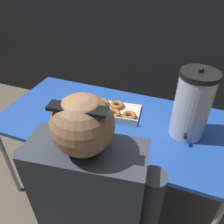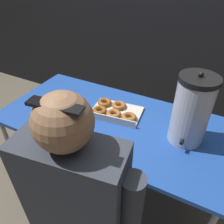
{
  "view_description": "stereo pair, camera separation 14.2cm",
  "coord_description": "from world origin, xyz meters",
  "views": [
    {
      "loc": [
        0.42,
        -1.12,
        1.67
      ],
      "look_at": [
        -0.0,
        0.0,
        0.8
      ],
      "focal_mm": 35.0,
      "sensor_mm": 36.0,
      "label": 1
    },
    {
      "loc": [
        0.55,
        -1.06,
        1.67
      ],
      "look_at": [
        -0.0,
        0.0,
        0.8
      ],
      "focal_mm": 35.0,
      "sensor_mm": 36.0,
      "label": 2
    }
  ],
  "objects": [
    {
      "name": "coffee_urn",
      "position": [
        0.49,
        0.03,
        0.95
      ],
      "size": [
        0.21,
        0.24,
        0.45
      ],
      "color": "#B7B7BC",
      "rests_on": "folding_table"
    },
    {
      "name": "person_seated",
      "position": [
        0.12,
        -0.61,
        0.62
      ],
      "size": [
        0.64,
        0.31,
        1.3
      ],
      "rotation": [
        0.0,
        0.0,
        3.28
      ],
      "color": "#33332D",
      "rests_on": "ground"
    },
    {
      "name": "ground_plane",
      "position": [
        0.0,
        0.0,
        0.0
      ],
      "size": [
        12.0,
        12.0,
        0.0
      ],
      "primitive_type": "plane",
      "color": "brown"
    },
    {
      "name": "cell_phone",
      "position": [
        -0.3,
        -0.18,
        0.74
      ],
      "size": [
        0.14,
        0.16,
        0.01
      ],
      "rotation": [
        0.0,
        0.0,
        0.49
      ],
      "color": "black",
      "rests_on": "folding_table"
    },
    {
      "name": "folding_table",
      "position": [
        0.0,
        0.0,
        0.7
      ],
      "size": [
        1.57,
        0.77,
        0.74
      ],
      "color": "#1E479E",
      "rests_on": "ground"
    },
    {
      "name": "donut_box",
      "position": [
        -0.02,
        0.07,
        0.76
      ],
      "size": [
        0.38,
        0.28,
        0.05
      ],
      "rotation": [
        0.0,
        0.0,
        0.12
      ],
      "color": "beige",
      "rests_on": "folding_table"
    }
  ]
}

